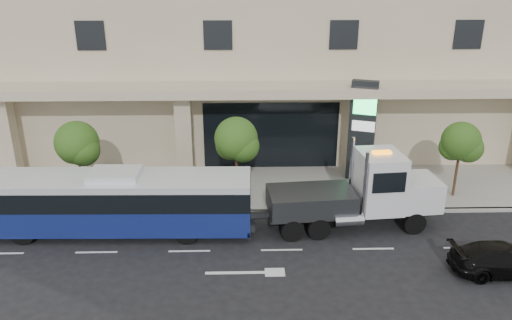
{
  "coord_description": "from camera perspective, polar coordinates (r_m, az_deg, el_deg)",
  "views": [
    {
      "loc": [
        -1.57,
        -20.29,
        11.36
      ],
      "look_at": [
        -1.03,
        2.0,
        2.86
      ],
      "focal_mm": 35.0,
      "sensor_mm": 36.0,
      "label": 1
    }
  ],
  "objects": [
    {
      "name": "black_sedan",
      "position": [
        22.49,
        26.53,
        -10.1
      ],
      "size": [
        4.28,
        1.77,
        1.24
      ],
      "primitive_type": "imported",
      "rotation": [
        0.0,
        0.0,
        1.58
      ],
      "color": "black",
      "rests_on": "ground"
    },
    {
      "name": "signage_pylon",
      "position": [
        28.28,
        12.0,
        3.31
      ],
      "size": [
        1.5,
        0.98,
        5.7
      ],
      "rotation": [
        0.0,
        0.0,
        -0.36
      ],
      "color": "black",
      "rests_on": "sidewalk"
    },
    {
      "name": "curb",
      "position": [
        25.03,
        2.38,
        -5.95
      ],
      "size": [
        120.0,
        0.3,
        0.15
      ],
      "primitive_type": "cube",
      "color": "gray",
      "rests_on": "ground"
    },
    {
      "name": "tree_left",
      "position": [
        26.62,
        -19.71,
        1.56
      ],
      "size": [
        2.27,
        2.2,
        4.22
      ],
      "color": "#422B19",
      "rests_on": "sidewalk"
    },
    {
      "name": "tow_truck",
      "position": [
        23.64,
        11.95,
        -3.77
      ],
      "size": [
        9.05,
        2.92,
        4.1
      ],
      "rotation": [
        0.0,
        0.0,
        0.09
      ],
      "color": "#2D3033",
      "rests_on": "ground"
    },
    {
      "name": "sidewalk",
      "position": [
        27.74,
        1.99,
        -3.15
      ],
      "size": [
        120.0,
        6.0,
        0.15
      ],
      "primitive_type": "cube",
      "color": "gray",
      "rests_on": "ground"
    },
    {
      "name": "tree_right",
      "position": [
        27.61,
        22.4,
        1.7
      ],
      "size": [
        2.1,
        2.0,
        4.04
      ],
      "color": "#422B19",
      "rests_on": "sidewalk"
    },
    {
      "name": "ground",
      "position": [
        23.3,
        2.69,
        -8.33
      ],
      "size": [
        120.0,
        120.0,
        0.0
      ],
      "primitive_type": "plane",
      "color": "black",
      "rests_on": "ground"
    },
    {
      "name": "city_bus",
      "position": [
        23.52,
        -15.55,
        -4.59
      ],
      "size": [
        12.12,
        2.76,
        3.06
      ],
      "rotation": [
        0.0,
        0.0,
        -0.02
      ],
      "color": "black",
      "rests_on": "ground"
    },
    {
      "name": "tree_mid",
      "position": [
        25.22,
        -2.23,
        2.11
      ],
      "size": [
        2.28,
        2.2,
        4.38
      ],
      "color": "#422B19",
      "rests_on": "sidewalk"
    }
  ]
}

